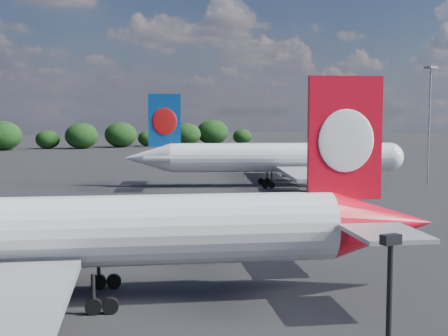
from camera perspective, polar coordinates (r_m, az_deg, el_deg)
name	(u,v)px	position (r m, az deg, el deg)	size (l,w,h in m)	color
qantas_airliner	(91,233)	(41.01, -12.07, -5.87)	(43.91, 42.11, 14.59)	white
china_southern_airliner	(271,158)	(102.58, 4.34, 0.89)	(44.70, 43.00, 15.13)	white
floodlight_mast_near	(430,107)	(109.58, 18.29, 5.31)	(1.60, 1.60, 19.71)	gray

